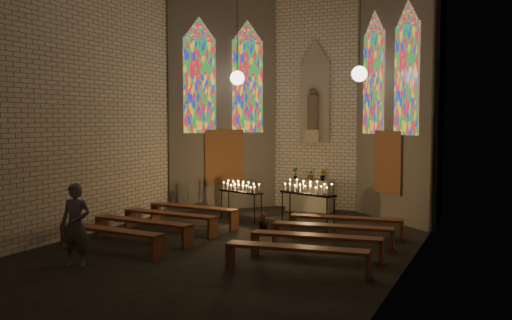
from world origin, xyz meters
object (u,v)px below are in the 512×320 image
Objects in this scene: aisle_flower_pot at (264,221)px; altar at (309,195)px; votive_stand_right at (308,190)px; visitor at (76,225)px; votive_stand_left at (241,189)px.

altar is at bearing 87.78° from aisle_flower_pot.
votive_stand_right is (1.06, 0.52, 0.81)m from aisle_flower_pot.
aisle_flower_pot is 5.42m from visitor.
votive_stand_right is at bearing 47.04° from visitor.
aisle_flower_pot is 1.61m from votive_stand_left.
altar reaches higher than aisle_flower_pot.
altar is 2.82m from votive_stand_left.
visitor reaches higher than aisle_flower_pot.
votive_stand_left reaches higher than altar.
aisle_flower_pot is 1.43m from votive_stand_right.
altar is at bearing 61.59° from visitor.
votive_stand_left is at bearing -116.40° from altar.
votive_stand_left is 0.90× the size of visitor.
votive_stand_right is at bearing 10.26° from votive_stand_left.
votive_stand_right is (0.92, -2.91, 0.54)m from altar.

